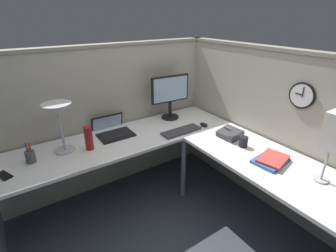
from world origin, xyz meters
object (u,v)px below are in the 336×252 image
(laptop, at_px, (112,130))
(pen_cup, at_px, (30,157))
(desk_lamp_paper, at_px, (335,133))
(keyboard, at_px, (181,131))
(book_stack, at_px, (271,160))
(cell_phone, at_px, (4,176))
(office_phone, at_px, (230,134))
(monitor, at_px, (170,94))
(coffee_mug, at_px, (243,142))
(computer_mouse, at_px, (204,125))
(wall_clock, at_px, (302,95))
(desk_lamp_dome, at_px, (58,113))
(thermos_flask, at_px, (89,138))

(laptop, distance_m, pen_cup, 0.79)
(desk_lamp_paper, bearing_deg, pen_cup, 139.87)
(desk_lamp_paper, bearing_deg, keyboard, 106.52)
(laptop, bearing_deg, book_stack, -55.54)
(cell_phone, distance_m, office_phone, 1.96)
(monitor, xyz_separation_m, pen_cup, (-1.48, -0.15, -0.24))
(keyboard, relative_size, coffee_mug, 4.48)
(computer_mouse, bearing_deg, coffee_mug, -90.16)
(monitor, relative_size, pen_cup, 2.78)
(coffee_mug, height_order, wall_clock, wall_clock)
(computer_mouse, xyz_separation_m, pen_cup, (-1.65, 0.25, 0.04))
(computer_mouse, height_order, pen_cup, pen_cup)
(desk_lamp_paper, height_order, wall_clock, wall_clock)
(desk_lamp_dome, height_order, book_stack, desk_lamp_dome)
(keyboard, xyz_separation_m, desk_lamp_paper, (0.36, -1.22, 0.37))
(pen_cup, relative_size, desk_lamp_paper, 0.34)
(desk_lamp_dome, bearing_deg, coffee_mug, -31.11)
(desk_lamp_paper, height_order, coffee_mug, desk_lamp_paper)
(office_phone, bearing_deg, book_stack, -95.90)
(cell_phone, xyz_separation_m, book_stack, (1.84, -1.00, 0.02))
(desk_lamp_paper, bearing_deg, book_stack, 104.43)
(keyboard, distance_m, wall_clock, 1.14)
(wall_clock, bearing_deg, pen_cup, 151.98)
(thermos_flask, bearing_deg, office_phone, -24.01)
(laptop, distance_m, desk_lamp_paper, 1.91)
(keyboard, bearing_deg, desk_lamp_paper, -74.31)
(desk_lamp_dome, bearing_deg, monitor, 5.08)
(cell_phone, relative_size, desk_lamp_paper, 0.27)
(thermos_flask, height_order, book_stack, thermos_flask)
(computer_mouse, bearing_deg, cell_phone, 175.28)
(book_stack, distance_m, wall_clock, 0.59)
(keyboard, relative_size, desk_lamp_dome, 0.97)
(cell_phone, distance_m, book_stack, 2.10)
(monitor, height_order, computer_mouse, monitor)
(laptop, height_order, cell_phone, laptop)
(thermos_flask, xyz_separation_m, desk_lamp_paper, (1.26, -1.40, 0.27))
(computer_mouse, bearing_deg, desk_lamp_paper, -86.54)
(thermos_flask, relative_size, coffee_mug, 2.29)
(desk_lamp_paper, bearing_deg, computer_mouse, 93.46)
(pen_cup, bearing_deg, wall_clock, -28.02)
(desk_lamp_dome, distance_m, office_phone, 1.59)
(desk_lamp_dome, xyz_separation_m, office_phone, (1.41, -0.64, -0.33))
(computer_mouse, relative_size, pen_cup, 0.58)
(monitor, distance_m, wall_clock, 1.32)
(computer_mouse, relative_size, book_stack, 0.33)
(desk_lamp_paper, bearing_deg, office_phone, 92.58)
(cell_phone, bearing_deg, keyboard, -28.51)
(pen_cup, distance_m, cell_phone, 0.23)
(computer_mouse, xyz_separation_m, wall_clock, (0.33, -0.80, 0.48))
(desk_lamp_paper, bearing_deg, thermos_flask, 131.94)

